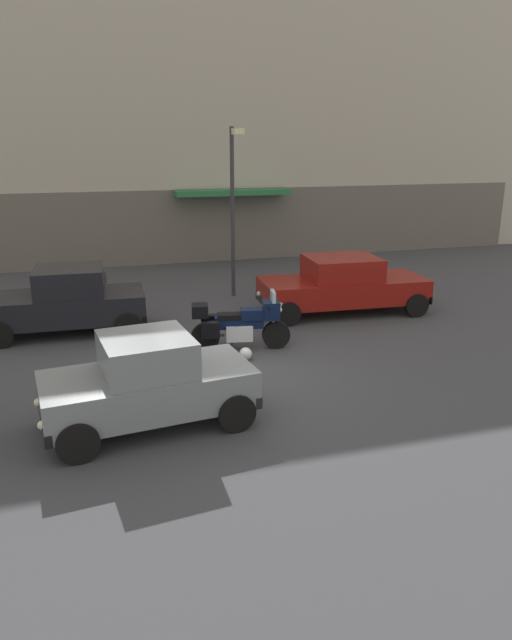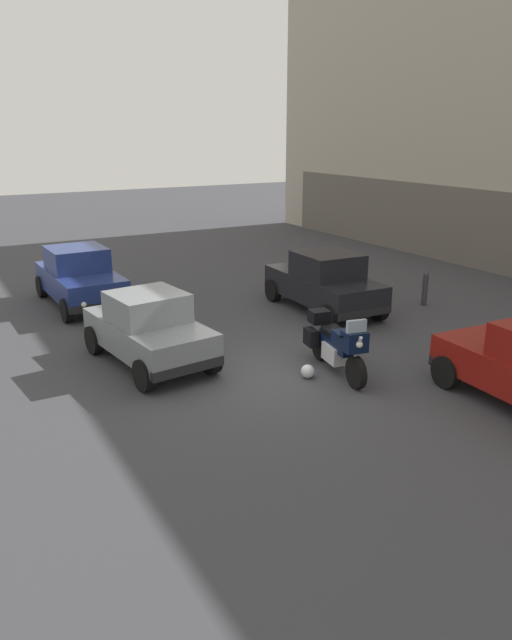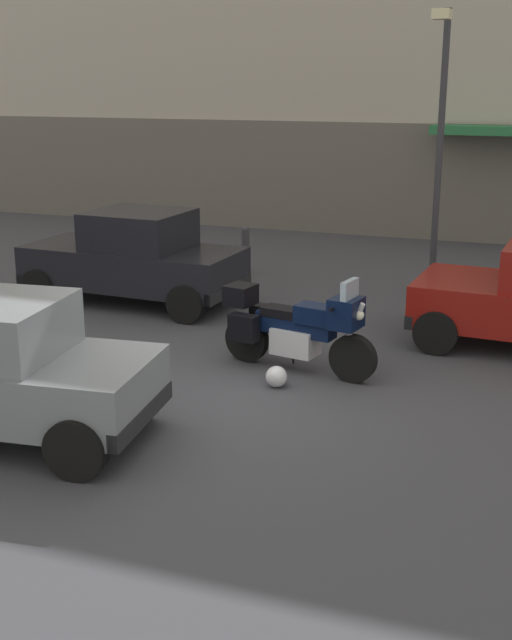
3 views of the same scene
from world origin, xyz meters
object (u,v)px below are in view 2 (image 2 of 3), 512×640
at_px(car_compact_side, 149,329).
at_px(car_wagon_end, 324,282).
at_px(helmet, 308,371).
at_px(car_hatchback_near, 79,277).
at_px(bollard_curbside, 425,288).
at_px(motorcycle, 337,344).

relative_size(car_compact_side, car_wagon_end, 0.91).
relative_size(helmet, car_wagon_end, 0.07).
xyz_separation_m(car_hatchback_near, car_compact_side, (5.28, 0.14, -0.04)).
xyz_separation_m(car_compact_side, bollard_curbside, (-0.34, 8.34, -0.25)).
height_order(car_hatchback_near, bollard_curbside, car_hatchback_near).
height_order(helmet, car_compact_side, car_compact_side).
distance_m(motorcycle, car_wagon_end, 4.43).
relative_size(motorcycle, car_wagon_end, 0.57).
bearing_deg(helmet, motorcycle, 87.41).
bearing_deg(car_compact_side, car_hatchback_near, -5.10).
bearing_deg(helmet, car_hatchback_near, -161.09).
bearing_deg(motorcycle, car_hatchback_near, -146.30).
bearing_deg(car_compact_side, car_wagon_end, -82.95).
bearing_deg(car_wagon_end, car_hatchback_near, 57.78).
bearing_deg(motorcycle, helmet, -82.18).
bearing_deg(helmet, bollard_curbside, 114.70).
bearing_deg(car_wagon_end, helmet, 142.84).
xyz_separation_m(car_compact_side, car_wagon_end, (-1.35, 5.54, 0.04)).
bearing_deg(car_wagon_end, car_compact_side, 106.15).
xyz_separation_m(motorcycle, bollard_curbside, (-2.73, 5.17, -0.10)).
relative_size(helmet, bollard_curbside, 0.29).
distance_m(car_hatchback_near, bollard_curbside, 9.81).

